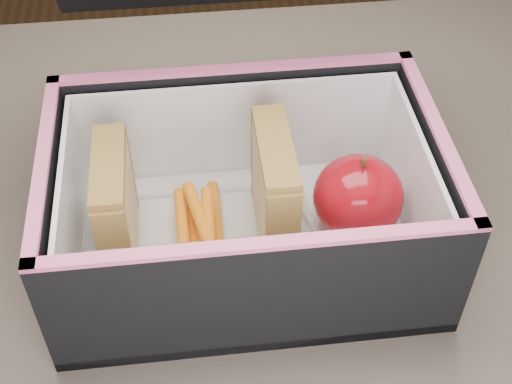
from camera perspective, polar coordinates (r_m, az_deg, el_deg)
kitchen_table at (r=0.76m, az=2.57°, el=-7.54°), size 1.20×0.80×0.75m
lunch_bag at (r=0.62m, az=-0.88°, el=0.15°), size 0.33×0.35×0.30m
plastic_tub at (r=0.63m, az=-4.72°, el=-1.88°), size 0.18×0.13×0.07m
sandwich_left at (r=0.62m, az=-11.12°, el=-1.22°), size 0.03×0.10×0.11m
sandwich_right at (r=0.62m, az=1.48°, el=0.01°), size 0.03×0.10×0.11m
carrot_sticks at (r=0.64m, az=-4.46°, el=-3.10°), size 0.04×0.14×0.03m
paper_napkin at (r=0.67m, az=7.86°, el=-2.83°), size 0.09×0.09×0.01m
red_apple at (r=0.64m, az=8.17°, el=-0.39°), size 0.11×0.11×0.09m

